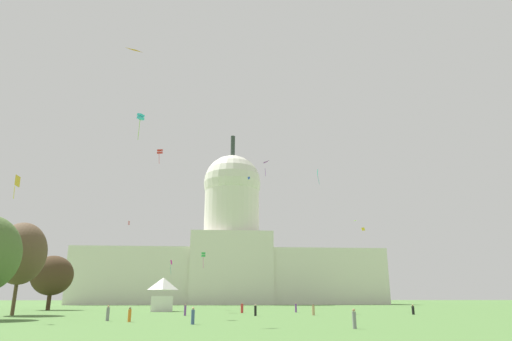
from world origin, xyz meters
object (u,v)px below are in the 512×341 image
object	(u,v)px
person_denim_mid_left	(193,316)
kite_gold_low	(17,182)
person_purple_near_tree_east	(296,308)
kite_magenta_low	(171,264)
tree_west_near	(21,253)
kite_green_low	(203,255)
kite_orange_mid	(135,52)
kite_violet_mid	(263,165)
kite_red_mid	(160,152)
kite_turquoise_mid	(318,174)
kite_pink_mid	(129,223)
person_grey_lawn_far_left	(354,319)
person_purple_mid_center	(185,310)
person_black_edge_west	(413,310)
tree_west_mid	(52,275)
person_black_back_left	(255,310)
person_grey_lawn_far_right	(108,314)
kite_yellow_mid	(363,229)
kite_cyan_mid	(141,117)
person_tan_front_left	(313,310)
kite_lime_mid	(356,222)
capitol_building	(231,256)
person_red_back_center	(242,308)
event_tent	(163,294)
person_orange_front_center	(130,315)
kite_blue_high	(249,178)

from	to	relation	value
person_denim_mid_left	kite_gold_low	size ratio (longest dim) A/B	0.58
person_purple_near_tree_east	kite_magenta_low	distance (m)	70.75
kite_gold_low	tree_west_near	bearing A→B (deg)	73.04
kite_green_low	kite_orange_mid	size ratio (longest dim) A/B	1.84
kite_violet_mid	kite_red_mid	bearing A→B (deg)	-133.88
kite_turquoise_mid	kite_pink_mid	bearing A→B (deg)	-80.75
person_grey_lawn_far_left	person_purple_mid_center	world-z (taller)	person_grey_lawn_far_left
kite_red_mid	person_black_edge_west	bearing A→B (deg)	168.61
kite_turquoise_mid	kite_gold_low	bearing A→B (deg)	0.48
tree_west_mid	tree_west_near	bearing A→B (deg)	-79.84
kite_turquoise_mid	kite_gold_low	size ratio (longest dim) A/B	1.16
person_black_back_left	kite_green_low	size ratio (longest dim) A/B	0.49
tree_west_mid	kite_orange_mid	bearing A→B (deg)	-63.48
person_grey_lawn_far_right	kite_pink_mid	world-z (taller)	kite_pink_mid
person_grey_lawn_far_left	kite_gold_low	distance (m)	42.15
kite_yellow_mid	kite_orange_mid	world-z (taller)	kite_orange_mid
person_grey_lawn_far_left	kite_turquoise_mid	distance (m)	57.74
person_grey_lawn_far_left	kite_pink_mid	size ratio (longest dim) A/B	1.37
person_black_edge_west	kite_cyan_mid	world-z (taller)	kite_cyan_mid
tree_west_near	kite_violet_mid	bearing A→B (deg)	12.44
tree_west_near	person_black_back_left	size ratio (longest dim) A/B	8.48
person_black_edge_west	kite_turquoise_mid	distance (m)	34.92
kite_green_low	kite_orange_mid	xyz separation A→B (m)	(-8.08, -48.55, 21.87)
person_tan_front_left	kite_lime_mid	size ratio (longest dim) A/B	1.34
tree_west_mid	kite_turquoise_mid	size ratio (longest dim) A/B	3.41
capitol_building	tree_west_mid	bearing A→B (deg)	-119.34
kite_turquoise_mid	kite_cyan_mid	xyz separation A→B (m)	(-33.70, -24.67, 1.51)
tree_west_near	kite_gold_low	distance (m)	21.42
person_tan_front_left	person_red_back_center	world-z (taller)	person_red_back_center
kite_yellow_mid	kite_red_mid	world-z (taller)	kite_red_mid
person_tan_front_left	person_grey_lawn_far_left	bearing A→B (deg)	15.82
person_grey_lawn_far_right	person_red_back_center	size ratio (longest dim) A/B	1.02
event_tent	kite_green_low	xyz separation A→B (m)	(7.31, 10.26, 8.63)
capitol_building	person_orange_front_center	size ratio (longest dim) A/B	73.35
person_black_edge_west	kite_turquoise_mid	bearing A→B (deg)	-165.89
event_tent	tree_west_near	world-z (taller)	tree_west_near
tree_west_near	person_grey_lawn_far_right	world-z (taller)	tree_west_near
person_black_back_left	kite_violet_mid	bearing A→B (deg)	121.89
person_orange_front_center	kite_lime_mid	world-z (taller)	kite_lime_mid
kite_turquoise_mid	tree_west_near	bearing A→B (deg)	-19.97
event_tent	person_denim_mid_left	xyz separation A→B (m)	(8.40, -42.85, -2.44)
person_black_edge_west	person_orange_front_center	distance (m)	45.04
tree_west_mid	kite_yellow_mid	bearing A→B (deg)	7.19
person_tan_front_left	kite_blue_high	xyz separation A→B (m)	(-6.20, 58.59, 36.70)
capitol_building	kite_orange_mid	distance (m)	124.60
person_grey_lawn_far_left	kite_green_low	xyz separation A→B (m)	(-15.64, 60.72, 11.07)
kite_violet_mid	kite_green_low	size ratio (longest dim) A/B	0.71
capitol_building	kite_lime_mid	distance (m)	58.81
person_black_back_left	kite_green_low	xyz separation A→B (m)	(-9.15, 32.68, 11.09)
person_purple_mid_center	kite_green_low	size ratio (longest dim) A/B	0.50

